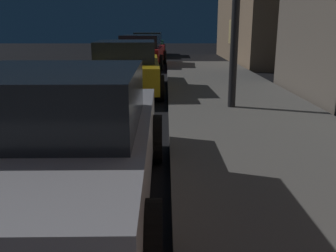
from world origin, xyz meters
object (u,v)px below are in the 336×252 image
Objects in this scene: car_red at (142,51)px; car_green at (148,44)px; car_silver at (57,142)px; car_yellow_cab at (127,67)px.

car_red and car_green have the same top height.
car_red is 6.42m from car_green.
car_red is at bearing 90.01° from car_silver.
car_silver and car_red have the same top height.
car_yellow_cab is (0.00, 6.80, 0.00)m from car_silver.
car_yellow_cab is at bearing -89.99° from car_green.
car_silver is 6.80m from car_yellow_cab.
car_red is (-0.00, 6.61, 0.02)m from car_yellow_cab.
car_silver is at bearing -90.00° from car_green.
car_yellow_cab is 13.02m from car_green.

